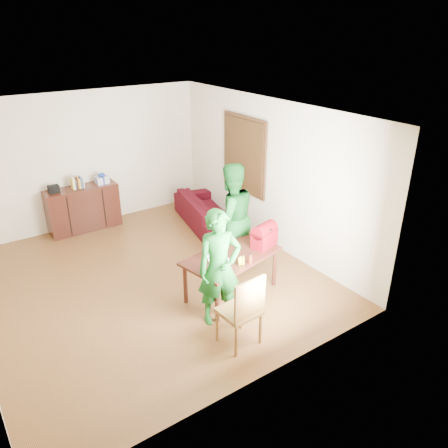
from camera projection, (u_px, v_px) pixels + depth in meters
room at (140, 203)px, 6.74m from camera, size 5.20×5.70×2.90m
table at (232, 260)px, 6.57m from camera, size 1.60×1.10×0.68m
chair at (240, 323)px, 5.65m from camera, size 0.50×0.48×1.05m
person_near at (219, 268)px, 5.88m from camera, size 0.69×0.54×1.68m
person_far at (230, 218)px, 7.18m from camera, size 0.96×0.78×1.85m
laptop at (221, 260)px, 6.32m from camera, size 0.31×0.22×0.21m
bananas at (241, 263)px, 6.25m from camera, size 0.16×0.11×0.05m
bottle at (250, 259)px, 6.27m from camera, size 0.06×0.06×0.16m
red_bag at (264, 237)px, 6.74m from camera, size 0.46×0.34×0.30m
sofa at (208, 212)px, 8.99m from camera, size 1.21×2.19×0.60m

